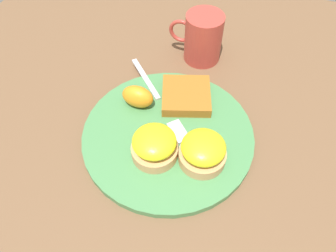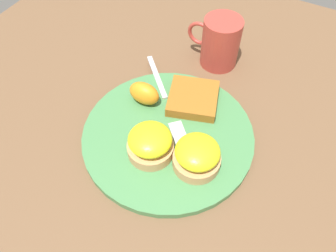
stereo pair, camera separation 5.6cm
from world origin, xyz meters
name	(u,v)px [view 1 (the left image)]	position (x,y,z in m)	size (l,w,h in m)	color
ground_plane	(168,137)	(0.00, 0.00, 0.00)	(1.10, 1.10, 0.00)	brown
plate	(168,135)	(0.00, 0.00, 0.01)	(0.31, 0.31, 0.01)	#47844C
sandwich_benedict_left	(154,145)	(0.01, 0.05, 0.04)	(0.08, 0.08, 0.05)	tan
sandwich_benedict_right	(203,151)	(-0.07, 0.03, 0.04)	(0.08, 0.08, 0.05)	tan
hashbrown_patty	(186,96)	(-0.01, -0.09, 0.02)	(0.09, 0.09, 0.02)	#9B5E1E
orange_wedge	(138,97)	(0.07, -0.04, 0.04)	(0.06, 0.04, 0.04)	orange
fork	(160,103)	(0.04, -0.06, 0.02)	(0.17, 0.18, 0.00)	silver
cup	(201,37)	(0.00, -0.23, 0.05)	(0.11, 0.08, 0.10)	#B23D33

